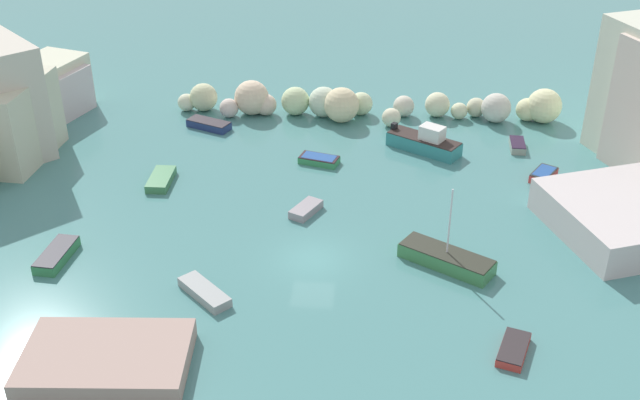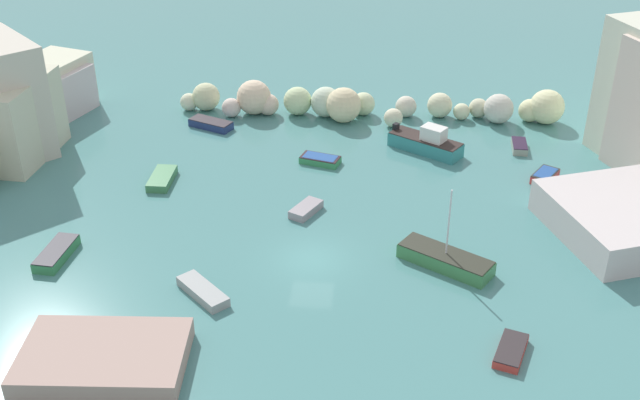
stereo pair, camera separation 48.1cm
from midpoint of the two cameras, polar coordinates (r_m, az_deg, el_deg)
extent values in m
plane|color=teal|center=(45.28, -0.30, -4.32)|extent=(160.00, 160.00, 0.00)
cube|color=beige|center=(59.66, -21.32, 5.45)|extent=(5.38, 7.57, 5.76)
cube|color=beige|center=(65.69, -19.14, 6.99)|extent=(6.35, 8.74, 3.63)
cube|color=beige|center=(66.60, -19.05, 7.62)|extent=(6.16, 8.37, 4.30)
cube|color=beige|center=(67.37, -21.94, 7.20)|extent=(10.05, 8.05, 4.00)
cube|color=silver|center=(50.79, 21.76, -1.21)|extent=(11.10, 11.01, 2.10)
sphere|color=beige|center=(65.09, -9.25, 7.03)|extent=(1.42, 1.42, 1.42)
sphere|color=beige|center=(64.82, -8.04, 7.42)|extent=(2.24, 2.24, 2.24)
sphere|color=beige|center=(63.39, -6.22, 6.66)|extent=(1.53, 1.53, 1.53)
sphere|color=beige|center=(63.59, -4.59, 7.43)|extent=(2.77, 2.77, 2.77)
sphere|color=beige|center=(63.50, -3.56, 6.92)|extent=(1.71, 1.71, 1.71)
sphere|color=beige|center=(63.37, -1.41, 7.19)|extent=(2.26, 2.26, 2.26)
sphere|color=beige|center=(62.97, 0.64, 7.12)|extent=(2.41, 2.41, 2.41)
sphere|color=beige|center=(61.94, 1.94, 6.88)|extent=(2.76, 2.76, 2.76)
sphere|color=beige|center=(63.45, 3.38, 6.97)|extent=(1.84, 1.84, 1.84)
sphere|color=beige|center=(61.53, 5.56, 5.94)|extent=(1.47, 1.47, 1.47)
sphere|color=beige|center=(63.42, 6.46, 6.74)|extent=(1.69, 1.69, 1.69)
sphere|color=beige|center=(63.67, 8.87, 6.80)|extent=(1.98, 1.98, 1.98)
sphere|color=beige|center=(63.60, 10.42, 6.32)|extent=(1.32, 1.32, 1.32)
sphere|color=beige|center=(64.25, 11.62, 6.54)|extent=(1.53, 1.53, 1.53)
sphere|color=beige|center=(63.42, 13.01, 6.46)|extent=(2.32, 2.32, 2.32)
sphere|color=beige|center=(64.36, 15.16, 6.28)|extent=(1.80, 1.80, 1.80)
sphere|color=beige|center=(64.19, 16.31, 6.49)|extent=(2.71, 2.71, 2.71)
cube|color=tan|center=(39.07, -15.03, -10.96)|extent=(8.04, 5.51, 1.01)
cube|color=#3E824B|center=(45.09, 9.36, -4.30)|extent=(5.52, 4.29, 0.83)
cube|color=#2E2F25|center=(44.85, 9.41, -3.83)|extent=(5.41, 4.20, 0.06)
cylinder|color=silver|center=(43.79, 9.62, -1.63)|extent=(0.10, 0.10, 4.09)
cube|color=navy|center=(61.80, -7.68, 5.46)|extent=(3.65, 2.55, 0.55)
cube|color=#272127|center=(61.68, -7.70, 5.72)|extent=(3.58, 2.49, 0.06)
cube|color=teal|center=(57.93, 7.87, 3.98)|extent=(5.52, 4.35, 0.99)
cube|color=#2C211E|center=(57.70, 7.90, 4.45)|extent=(5.41, 4.26, 0.06)
cube|color=silver|center=(57.22, 8.47, 4.75)|extent=(2.01, 1.85, 1.09)
cube|color=black|center=(58.78, 5.75, 5.31)|extent=(0.54, 0.56, 0.50)
cube|color=#327E4A|center=(47.63, -18.26, -3.72)|extent=(1.60, 3.59, 0.58)
cube|color=black|center=(47.46, -18.32, -3.40)|extent=(1.57, 3.52, 0.06)
cube|color=#3C7C4C|center=(54.21, -11.12, 1.53)|extent=(1.44, 3.21, 0.54)
cube|color=gray|center=(59.58, 14.45, 3.77)|extent=(1.13, 2.30, 0.50)
cube|color=#291A31|center=(59.46, 14.48, 4.01)|extent=(1.10, 2.26, 0.06)
cube|color=gray|center=(49.61, -0.75, -0.68)|extent=(2.09, 2.66, 0.52)
cube|color=#C03932|center=(39.74, 13.99, -10.58)|extent=(2.02, 2.95, 0.40)
cube|color=#2F282A|center=(39.59, 14.03, -10.32)|extent=(1.98, 2.89, 0.06)
cube|color=#939899|center=(42.72, -8.16, -6.57)|extent=(3.32, 3.28, 0.53)
cube|color=#368E55|center=(55.75, 0.26, 2.89)|extent=(3.00, 2.01, 0.45)
cube|color=black|center=(55.63, 0.26, 3.13)|extent=(2.94, 1.97, 0.06)
cube|color=#234C93|center=(55.63, 0.26, 3.14)|extent=(2.55, 1.71, 0.08)
cube|color=#C33837|center=(55.64, 16.21, 1.63)|extent=(2.21, 2.58, 0.55)
cube|color=#2D2E2A|center=(55.51, 16.25, 1.91)|extent=(2.17, 2.52, 0.06)
cube|color=#234C93|center=(55.50, 16.25, 1.92)|extent=(1.88, 2.19, 0.08)
camera|label=1|loc=(0.24, -89.72, 0.16)|focal=44.20mm
camera|label=2|loc=(0.24, 90.28, -0.16)|focal=44.20mm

